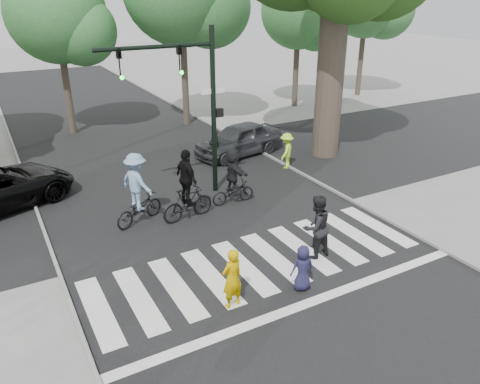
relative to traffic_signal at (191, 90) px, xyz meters
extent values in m
plane|color=gray|center=(-0.35, -6.20, -3.90)|extent=(120.00, 120.00, 0.00)
cube|color=black|center=(-0.35, -1.20, -3.90)|extent=(10.00, 70.00, 0.01)
cube|color=black|center=(-0.35, 1.80, -3.89)|extent=(70.00, 10.00, 0.01)
cube|color=gray|center=(-5.40, -1.20, -3.85)|extent=(0.10, 70.00, 0.10)
cube|color=gray|center=(4.70, -1.20, -3.85)|extent=(0.10, 70.00, 0.10)
cube|color=silver|center=(-4.85, -5.20, -3.89)|extent=(0.55, 3.00, 0.01)
cube|color=silver|center=(-3.85, -5.20, -3.89)|extent=(0.55, 3.00, 0.01)
cube|color=silver|center=(-2.85, -5.20, -3.89)|extent=(0.55, 3.00, 0.01)
cube|color=silver|center=(-1.85, -5.20, -3.89)|extent=(0.55, 3.00, 0.01)
cube|color=silver|center=(-0.85, -5.20, -3.89)|extent=(0.55, 3.00, 0.01)
cube|color=silver|center=(0.15, -5.20, -3.89)|extent=(0.55, 3.00, 0.01)
cube|color=silver|center=(1.15, -5.20, -3.89)|extent=(0.55, 3.00, 0.01)
cube|color=silver|center=(2.15, -5.20, -3.89)|extent=(0.55, 3.00, 0.01)
cube|color=silver|center=(3.15, -5.20, -3.89)|extent=(0.55, 3.00, 0.01)
cube|color=silver|center=(4.15, -5.20, -3.89)|extent=(0.55, 3.00, 0.01)
cube|color=silver|center=(-0.35, -7.40, -3.89)|extent=(10.00, 0.30, 0.01)
cylinder|color=black|center=(0.85, 0.00, -0.90)|extent=(0.18, 0.18, 6.00)
cylinder|color=black|center=(-1.15, 0.00, 1.50)|extent=(4.00, 0.14, 0.14)
imported|color=black|center=(-0.35, 0.00, 1.05)|extent=(0.16, 0.20, 1.00)
sphere|color=#19E533|center=(-0.35, -0.12, 0.65)|extent=(0.14, 0.14, 0.14)
imported|color=black|center=(-2.35, 0.00, 1.05)|extent=(0.16, 0.20, 1.00)
sphere|color=#19E533|center=(-2.35, -0.12, 0.65)|extent=(0.14, 0.14, 0.14)
cube|color=black|center=(1.07, 0.00, -0.90)|extent=(0.28, 0.18, 0.30)
cube|color=#FF660C|center=(1.18, 0.00, -0.90)|extent=(0.02, 0.14, 0.20)
cube|color=white|center=(0.85, 0.00, -0.10)|extent=(0.90, 0.04, 0.18)
cylinder|color=brown|center=(7.15, 1.30, -0.40)|extent=(1.20, 1.20, 7.00)
cylinder|color=brown|center=(7.45, 1.10, 2.60)|extent=(1.29, 1.74, 2.93)
cylinder|color=brown|center=(-2.35, 10.60, -1.10)|extent=(0.36, 0.36, 5.60)
sphere|color=#34753E|center=(-2.35, 10.60, 2.10)|extent=(4.80, 4.80, 4.80)
sphere|color=#34753E|center=(-1.39, 9.88, 1.30)|extent=(3.36, 3.36, 3.36)
cylinder|color=brown|center=(3.65, 9.30, -0.54)|extent=(0.36, 0.36, 6.72)
sphere|color=#34753E|center=(4.85, 8.40, 2.34)|extent=(4.20, 4.20, 4.20)
cylinder|color=brown|center=(11.65, 10.10, -1.17)|extent=(0.36, 0.36, 5.46)
sphere|color=#34753E|center=(11.65, 10.10, 1.95)|extent=(4.60, 4.60, 4.60)
sphere|color=#34753E|center=(12.57, 9.41, 1.17)|extent=(3.22, 3.22, 3.22)
cylinder|color=brown|center=(17.65, 10.70, -0.82)|extent=(0.36, 0.36, 6.16)
sphere|color=#34753E|center=(18.73, 9.89, 1.82)|extent=(3.78, 3.78, 3.78)
imported|color=#C79C00|center=(-1.94, -6.56, -3.12)|extent=(0.63, 0.48, 1.57)
imported|color=#1D1D3D|center=(-0.05, -6.81, -3.28)|extent=(0.67, 0.51, 1.24)
imported|color=black|center=(1.22, -5.67, -2.95)|extent=(0.97, 0.78, 1.89)
imported|color=black|center=(-2.51, -1.18, -3.41)|extent=(1.99, 1.39, 0.99)
imported|color=#7398B7|center=(-2.51, -1.18, -2.46)|extent=(1.15, 1.41, 1.90)
imported|color=black|center=(-1.01, -1.72, -3.34)|extent=(1.92, 0.76, 1.12)
imported|color=black|center=(-1.01, -1.72, -2.43)|extent=(0.61, 1.18, 1.93)
imported|color=black|center=(0.89, -1.33, -3.48)|extent=(1.63, 0.62, 0.85)
imported|color=black|center=(0.89, -1.33, -2.67)|extent=(0.53, 1.52, 1.62)
imported|color=#393A3F|center=(3.67, 3.23, -3.16)|extent=(4.57, 2.49, 1.48)
imported|color=#B9FF2F|center=(4.60, 0.73, -3.13)|extent=(1.13, 1.06, 1.53)
imported|color=black|center=(2.05, 2.47, -3.08)|extent=(0.68, 0.53, 1.65)
camera|label=1|loc=(-6.33, -14.82, 3.22)|focal=35.00mm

